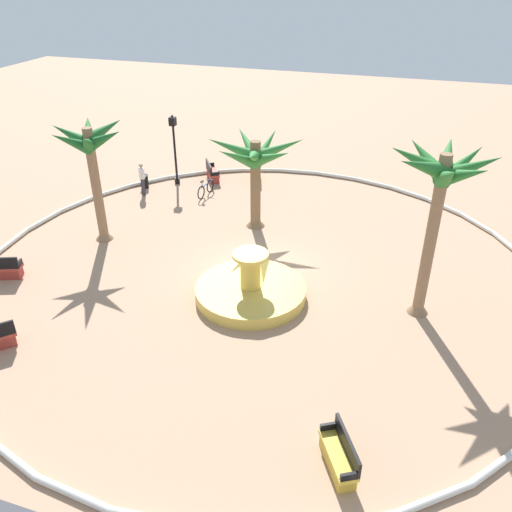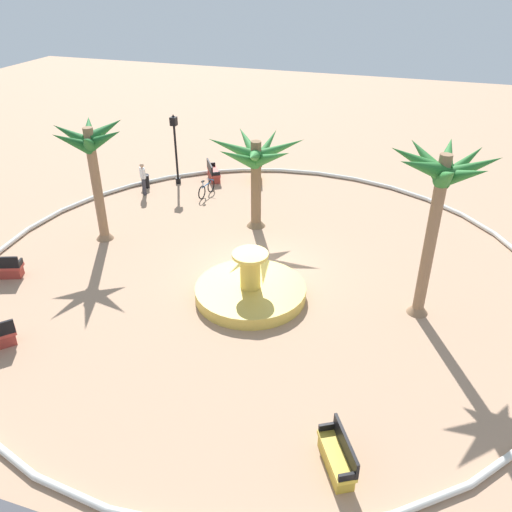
% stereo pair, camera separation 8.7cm
% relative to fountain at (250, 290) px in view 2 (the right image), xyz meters
% --- Properties ---
extents(ground_plane, '(80.00, 80.00, 0.00)m').
position_rel_fountain_xyz_m(ground_plane, '(0.29, -1.83, -0.28)').
color(ground_plane, tan).
extents(plaza_curb, '(22.28, 22.28, 0.20)m').
position_rel_fountain_xyz_m(plaza_curb, '(0.29, -1.83, -0.18)').
color(plaza_curb, silver).
rests_on(plaza_curb, ground).
extents(fountain, '(4.07, 4.07, 1.85)m').
position_rel_fountain_xyz_m(fountain, '(0.00, 0.00, 0.00)').
color(fountain, gold).
rests_on(fountain, ground).
extents(palm_tree_near_fountain, '(4.30, 4.31, 4.31)m').
position_rel_fountain_xyz_m(palm_tree_near_fountain, '(1.62, -5.57, 2.92)').
color(palm_tree_near_fountain, brown).
rests_on(palm_tree_near_fountain, ground).
extents(palm_tree_by_curb, '(3.30, 3.21, 5.27)m').
position_rel_fountain_xyz_m(palm_tree_by_curb, '(7.63, -2.33, 3.66)').
color(palm_tree_by_curb, '#8E6B4C').
rests_on(palm_tree_by_curb, ground).
extents(palm_tree_mid_plaza, '(3.48, 3.47, 6.09)m').
position_rel_fountain_xyz_m(palm_tree_mid_plaza, '(-5.92, -0.94, 4.51)').
color(palm_tree_mid_plaza, '#8E6B4C').
rests_on(palm_tree_mid_plaza, ground).
extents(bench_east, '(1.67, 1.03, 1.00)m').
position_rel_fountain_xyz_m(bench_east, '(9.65, 1.72, 0.06)').
color(bench_east, '#B73D33').
rests_on(bench_east, ground).
extents(bench_north, '(0.98, 1.68, 1.00)m').
position_rel_fountain_xyz_m(bench_north, '(3.37, -10.93, 0.06)').
color(bench_north, gold).
rests_on(bench_north, ground).
extents(bench_southeast, '(1.22, 1.64, 1.00)m').
position_rel_fountain_xyz_m(bench_southeast, '(-4.40, 6.38, 0.06)').
color(bench_southeast, gold).
rests_on(bench_southeast, ground).
extents(bench_southwest, '(1.28, 1.62, 1.00)m').
position_rel_fountain_xyz_m(bench_southwest, '(5.70, -10.37, 0.06)').
color(bench_southwest, '#B73D33').
rests_on(bench_southwest, ground).
extents(lamppost, '(0.32, 0.32, 3.81)m').
position_rel_fountain_xyz_m(lamppost, '(7.33, -9.25, 1.95)').
color(lamppost, black).
rests_on(lamppost, ground).
extents(trash_bin, '(0.46, 0.46, 0.73)m').
position_rel_fountain_xyz_m(trash_bin, '(8.73, -8.15, 0.10)').
color(trash_bin, black).
rests_on(trash_bin, ground).
extents(bicycle_red_frame, '(0.44, 1.72, 0.94)m').
position_rel_fountain_xyz_m(bicycle_red_frame, '(5.18, -8.16, 0.10)').
color(bicycle_red_frame, black).
rests_on(bicycle_red_frame, ground).
extents(person_cyclist_helmet, '(0.42, 0.38, 1.71)m').
position_rel_fountain_xyz_m(person_cyclist_helmet, '(8.33, -7.28, 0.67)').
color(person_cyclist_helmet, '#33333D').
rests_on(person_cyclist_helmet, ground).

